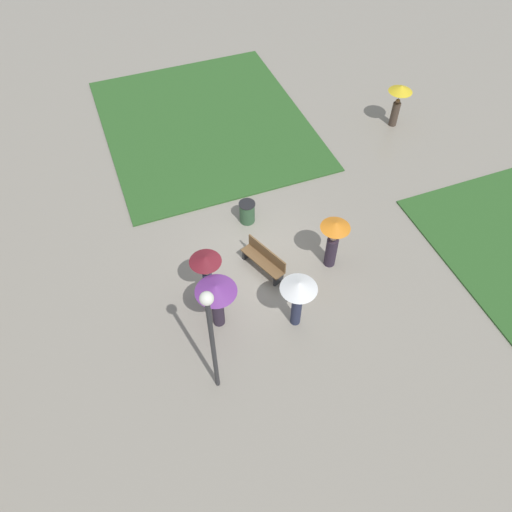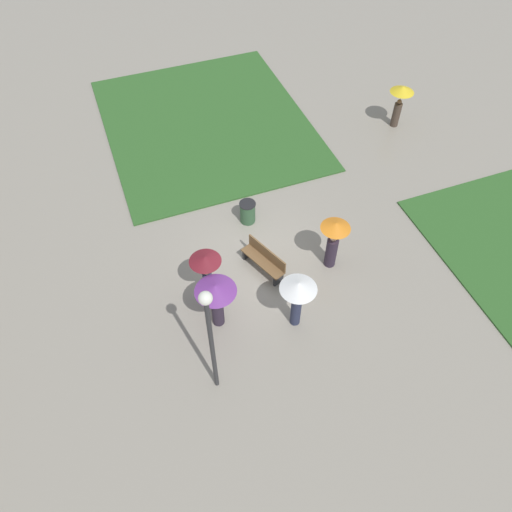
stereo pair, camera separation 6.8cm
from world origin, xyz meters
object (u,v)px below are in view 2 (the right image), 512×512
Objects in this scene: crowd_person_purple at (216,295)px; crowd_person_orange at (334,238)px; lone_walker_far_path at (400,98)px; park_bench at (264,259)px; trash_bin at (248,212)px; crowd_person_maroon at (206,268)px; lamp_post at (210,331)px; crowd_person_white at (298,293)px.

crowd_person_orange is (-0.85, 4.08, -0.12)m from crowd_person_purple.
crowd_person_orange is at bearing 126.44° from lone_walker_far_path.
park_bench reaches higher than trash_bin.
park_bench is 2.20m from crowd_person_maroon.
crowd_person_orange is (0.56, 2.08, 0.78)m from park_bench.
crowd_person_maroon is at bearing 166.83° from lamp_post.
park_bench is 0.93× the size of lone_walker_far_path.
crowd_person_orange reaches higher than trash_bin.
crowd_person_purple is 1.03m from crowd_person_maroon.
crowd_person_purple is (1.41, -2.01, 0.90)m from park_bench.
lone_walker_far_path is at bearing -7.18° from crowd_person_purple.
lamp_post is 3.31m from crowd_person_maroon.
crowd_person_purple is at bearing 160.72° from lamp_post.
crowd_person_white is at bearing -10.65° from crowd_person_maroon.
lamp_post is 2.28× the size of crowd_person_maroon.
park_bench is 2.44m from crowd_person_white.
crowd_person_white is (-1.09, 2.79, -1.27)m from lamp_post.
crowd_person_purple is 2.28m from crowd_person_white.
crowd_person_purple is (-1.89, 0.66, -1.39)m from lamp_post.
crowd_person_white is at bearing -18.63° from park_bench.
lamp_post is 2.19× the size of crowd_person_white.
crowd_person_maroon is at bearing 111.31° from lone_walker_far_path.
trash_bin is 0.44× the size of crowd_person_maroon.
crowd_person_orange reaches higher than crowd_person_purple.
lamp_post is 3.25m from crowd_person_white.
crowd_person_purple is at bearing 156.66° from crowd_person_white.
lamp_post reaches higher than crowd_person_maroon.
trash_bin is at bearing 85.83° from crowd_person_white.
lone_walker_far_path is at bearing 128.96° from lamp_post.
trash_bin is 4.37m from crowd_person_purple.
trash_bin is 0.46× the size of crowd_person_purple.
crowd_person_purple is 4.17m from crowd_person_orange.
trash_bin is (-5.52, 2.90, -2.33)m from lamp_post.
lone_walker_far_path reaches higher than trash_bin.
park_bench is 2.04× the size of trash_bin.
lamp_post is 13.74m from lone_walker_far_path.
lone_walker_far_path reaches higher than park_bench.
crowd_person_purple is at bearing -31.73° from trash_bin.
lamp_post is at bearing 120.55° from lone_walker_far_path.
crowd_person_maroon is 0.96× the size of crowd_person_white.
park_bench is 2.29m from crowd_person_orange.
crowd_person_orange is (2.78, 1.84, 0.83)m from trash_bin.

